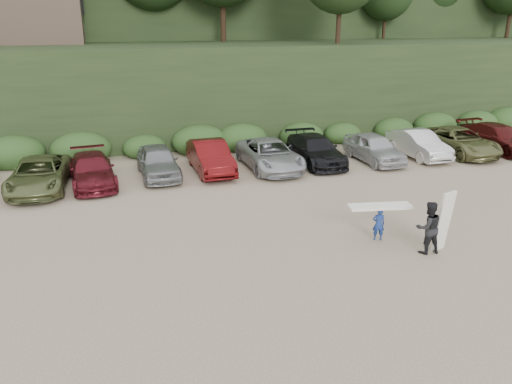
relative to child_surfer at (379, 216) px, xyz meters
name	(u,v)px	position (x,y,z in m)	size (l,w,h in m)	color
ground	(332,249)	(-1.91, -0.27, -0.91)	(120.00, 120.00, 0.00)	tan
parked_cars	(258,156)	(-1.58, 9.70, -0.14)	(34.36, 6.07, 1.61)	#BCBCC1
child_surfer	(379,216)	(0.00, 0.00, 0.00)	(2.30, 1.03, 1.34)	navy
adult_surfer	(430,227)	(1.09, -1.41, 0.03)	(1.36, 0.76, 2.17)	black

